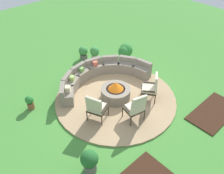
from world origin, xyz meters
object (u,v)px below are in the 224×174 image
potted_plant_2 (126,51)px  potted_plant_5 (124,54)px  curved_stone_bench (100,74)px  lounge_chair_back_left (152,87)px  potted_plant_0 (95,53)px  fire_pit (116,92)px  lounge_chair_front_left (96,107)px  potted_plant_3 (30,102)px  potted_plant_4 (90,161)px  potted_plant_1 (83,52)px  lounge_chair_front_right (136,107)px

potted_plant_2 → potted_plant_5: (-0.19, -0.04, -0.02)m
curved_stone_bench → potted_plant_2: potted_plant_2 is taller
lounge_chair_back_left → potted_plant_0: lounge_chair_back_left is taller
fire_pit → curved_stone_bench: fire_pit is taller
potted_plant_0 → lounge_chair_back_left: bearing=-94.4°
curved_stone_bench → lounge_chair_back_left: lounge_chair_back_left is taller
curved_stone_bench → potted_plant_0: 1.65m
lounge_chair_back_left → potted_plant_2: 2.96m
lounge_chair_front_left → potted_plant_0: size_ratio=1.59×
fire_pit → potted_plant_5: 2.67m
potted_plant_3 → lounge_chair_back_left: bearing=-36.7°
potted_plant_0 → potted_plant_4: (-3.78, -4.35, 0.03)m
curved_stone_bench → lounge_chair_front_left: bearing=-133.2°
lounge_chair_back_left → potted_plant_3: lounge_chair_back_left is taller
lounge_chair_back_left → potted_plant_0: size_ratio=1.54×
fire_pit → curved_stone_bench: 1.29m
lounge_chair_front_left → lounge_chair_back_left: bearing=52.1°
fire_pit → potted_plant_0: size_ratio=1.55×
fire_pit → potted_plant_1: size_ratio=1.74×
potted_plant_3 → potted_plant_4: 3.40m
curved_stone_bench → fire_pit: bearing=-103.2°
lounge_chair_front_right → potted_plant_0: (1.50, 3.90, -0.23)m
curved_stone_bench → potted_plant_4: bearing=-134.2°
potted_plant_2 → potted_plant_4: 5.95m
lounge_chair_back_left → potted_plant_3: size_ratio=1.94×
fire_pit → lounge_chair_front_left: bearing=-162.9°
lounge_chair_front_left → potted_plant_1: (2.15, 3.52, -0.29)m
potted_plant_3 → potted_plant_5: potted_plant_5 is taller
potted_plant_2 → lounge_chair_front_right: bearing=-131.1°
lounge_chair_front_left → potted_plant_0: 3.89m
lounge_chair_front_left → potted_plant_5: 3.92m
lounge_chair_front_left → potted_plant_4: (-1.34, -1.33, -0.19)m
potted_plant_1 → potted_plant_5: 1.89m
potted_plant_0 → potted_plant_1: 0.57m
lounge_chair_front_left → lounge_chair_back_left: size_ratio=1.04×
fire_pit → lounge_chair_back_left: (0.92, -0.92, 0.28)m
lounge_chair_front_right → potted_plant_0: bearing=80.5°
lounge_chair_front_right → potted_plant_2: bearing=60.4°
potted_plant_0 → potted_plant_1: potted_plant_0 is taller
potted_plant_1 → curved_stone_bench: bearing=-107.9°
fire_pit → potted_plant_2: (2.28, 1.71, 0.11)m
potted_plant_4 → fire_pit: bearing=33.4°
potted_plant_3 → potted_plant_5: (4.67, -0.02, 0.12)m
potted_plant_1 → potted_plant_4: potted_plant_4 is taller
lounge_chair_back_left → potted_plant_0: bearing=48.1°
fire_pit → potted_plant_1: fire_pit is taller
fire_pit → lounge_chair_front_left: (-1.24, -0.38, 0.29)m
potted_plant_1 → potted_plant_4: size_ratio=0.81×
lounge_chair_front_left → lounge_chair_back_left: 2.22m
curved_stone_bench → potted_plant_1: 1.97m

